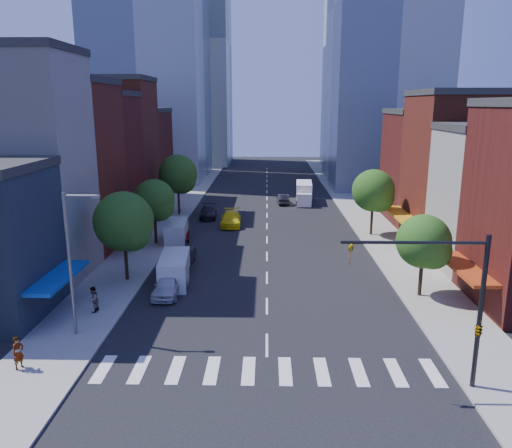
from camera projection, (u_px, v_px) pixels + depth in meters
The scene contains 33 objects.
ground at pixel (267, 345), 30.12m from camera, with size 220.00×220.00×0.00m, color black.
sidewalk_left at pixel (177, 208), 69.24m from camera, with size 5.00×120.00×0.15m, color gray.
sidewalk_right at pixel (358, 209), 68.72m from camera, with size 5.00×120.00×0.15m, color gray.
crosswalk at pixel (267, 371), 27.21m from camera, with size 19.00×3.00×0.01m, color silver.
bldg_left_1 at pixel (7, 170), 40.11m from camera, with size 12.00×8.00×18.00m, color beige.
bldg_left_2 at pixel (52, 169), 48.60m from camera, with size 12.00×9.00×16.00m, color maroon.
bldg_left_3 at pixel (84, 164), 56.98m from camera, with size 12.00×8.00×15.00m, color #4B1512.
bldg_left_4 at pixel (106, 149), 65.01m from camera, with size 12.00×9.00×17.00m, color maroon.
bldg_left_5 at pixel (127, 156), 74.71m from camera, with size 12.00×10.00×13.00m, color #4B1512.
bldg_right_1 at pixel (511, 202), 42.85m from camera, with size 12.00×8.00×12.00m, color beige.
bldg_right_2 at pixel (471, 171), 51.24m from camera, with size 12.00×10.00×15.00m, color maroon.
bldg_right_3 at pixel (438, 168), 61.20m from camera, with size 12.00×10.00×13.00m, color #4B1512.
tower_ne at pixel (388, 6), 82.91m from camera, with size 18.00×20.00×60.00m, color #9EA5AD.
tower_far_w at pixel (190, 43), 116.24m from camera, with size 18.00×18.00×56.00m, color #9EA5AD.
traffic_signal at pixel (469, 313), 24.57m from camera, with size 7.24×2.24×8.00m.
streetlight at pixel (72, 256), 30.10m from camera, with size 2.25×0.25×9.00m.
tree_left_near at pixel (125, 224), 39.83m from camera, with size 4.80×4.80×7.30m.
tree_left_mid at pixel (156, 202), 50.60m from camera, with size 4.20×4.20×6.65m.
tree_left_far at pixel (179, 176), 64.05m from camera, with size 5.00×5.00×7.75m.
tree_right_near at pixel (426, 244), 36.60m from camera, with size 4.00×4.00×6.20m.
tree_right_far at pixel (375, 192), 53.93m from camera, with size 4.60×4.60×7.20m.
parked_car_front at pixel (168, 285), 37.85m from camera, with size 1.85×4.59×1.56m, color #BAB9BF.
parked_car_second at pixel (184, 258), 44.82m from camera, with size 1.56×4.47×1.47m, color black.
parked_car_third at pixel (178, 233), 53.38m from camera, with size 2.23×4.84×1.34m, color #999999.
parked_car_rear at pixel (208, 212), 63.58m from camera, with size 2.05×5.04×1.46m, color black.
cargo_van_near at pixel (174, 270), 40.19m from camera, with size 2.67×5.64×2.33m.
cargo_van_far at pixel (177, 232), 52.21m from camera, with size 2.49×5.35×2.22m.
taxi at pixel (231, 219), 59.61m from camera, with size 2.31×5.68×1.65m, color yellow.
traffic_car_oncoming at pixel (283, 199), 72.46m from camera, with size 1.51×4.34×1.43m, color black.
traffic_car_far at pixel (305, 185), 85.74m from camera, with size 1.57×3.91×1.33m, color #999999.
box_truck at pixel (304, 193), 73.06m from camera, with size 2.62×7.47×2.96m.
pedestrian_near at pixel (18, 353), 26.96m from camera, with size 0.68×0.45×1.87m, color #999999.
pedestrian_far at pixel (93, 299), 34.38m from camera, with size 0.89×0.69×1.82m, color #999999.
Camera 1 is at (-0.07, -27.56, 14.20)m, focal length 35.00 mm.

